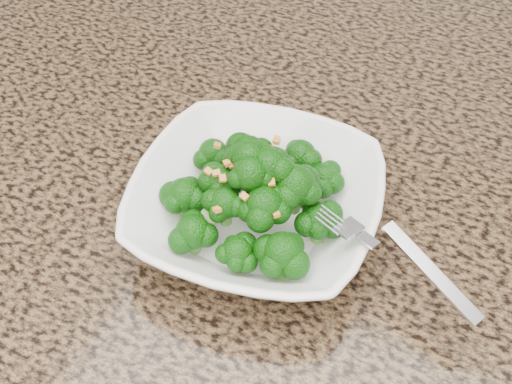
% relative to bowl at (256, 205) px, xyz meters
% --- Properties ---
extents(cabinet, '(1.55, 0.95, 0.87)m').
position_rel_bowl_xyz_m(cabinet, '(-0.07, 0.09, -0.50)').
color(cabinet, '#3C2918').
rests_on(cabinet, ground).
extents(granite_counter, '(1.64, 1.04, 0.03)m').
position_rel_bowl_xyz_m(granite_counter, '(-0.07, 0.09, -0.05)').
color(granite_counter, brown).
rests_on(granite_counter, cabinet).
extents(bowl, '(0.28, 0.28, 0.06)m').
position_rel_bowl_xyz_m(bowl, '(0.00, 0.00, 0.00)').
color(bowl, white).
rests_on(bowl, granite_counter).
extents(broccoli_pile, '(0.22, 0.22, 0.07)m').
position_rel_bowl_xyz_m(broccoli_pile, '(0.00, 0.00, 0.07)').
color(broccoli_pile, '#0F4C08').
rests_on(broccoli_pile, bowl).
extents(garlic_topping, '(0.13, 0.13, 0.01)m').
position_rel_bowl_xyz_m(garlic_topping, '(0.00, 0.00, 0.10)').
color(garlic_topping, orange).
rests_on(garlic_topping, broccoli_pile).
extents(fork, '(0.18, 0.10, 0.01)m').
position_rel_bowl_xyz_m(fork, '(0.12, -0.02, 0.04)').
color(fork, silver).
rests_on(fork, bowl).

